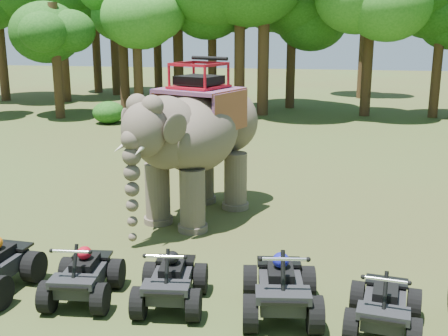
{
  "coord_description": "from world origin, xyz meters",
  "views": [
    {
      "loc": [
        2.07,
        -10.36,
        4.9
      ],
      "look_at": [
        0.0,
        1.2,
        1.9
      ],
      "focal_mm": 45.0,
      "sensor_mm": 36.0,
      "label": 1
    }
  ],
  "objects_px": {
    "atv_2": "(171,274)",
    "atv_3": "(281,279)",
    "atv_1": "(83,269)",
    "atv_4": "(385,298)",
    "elephant": "(198,140)"
  },
  "relations": [
    {
      "from": "atv_2",
      "to": "atv_3",
      "type": "bearing_deg",
      "value": -5.9
    },
    {
      "from": "atv_1",
      "to": "atv_2",
      "type": "height_order",
      "value": "atv_2"
    },
    {
      "from": "atv_1",
      "to": "atv_4",
      "type": "height_order",
      "value": "atv_1"
    },
    {
      "from": "atv_3",
      "to": "atv_4",
      "type": "relative_size",
      "value": 1.12
    },
    {
      "from": "atv_3",
      "to": "atv_4",
      "type": "xyz_separation_m",
      "value": [
        1.71,
        -0.26,
        -0.07
      ]
    },
    {
      "from": "elephant",
      "to": "atv_2",
      "type": "height_order",
      "value": "elephant"
    },
    {
      "from": "atv_2",
      "to": "atv_4",
      "type": "distance_m",
      "value": 3.68
    },
    {
      "from": "elephant",
      "to": "atv_4",
      "type": "xyz_separation_m",
      "value": [
        4.28,
        -5.14,
        -1.45
      ]
    },
    {
      "from": "atv_3",
      "to": "atv_4",
      "type": "distance_m",
      "value": 1.73
    },
    {
      "from": "elephant",
      "to": "atv_1",
      "type": "height_order",
      "value": "elephant"
    },
    {
      "from": "atv_1",
      "to": "atv_3",
      "type": "height_order",
      "value": "atv_3"
    },
    {
      "from": "elephant",
      "to": "atv_2",
      "type": "distance_m",
      "value": 5.14
    },
    {
      "from": "elephant",
      "to": "atv_4",
      "type": "distance_m",
      "value": 6.85
    },
    {
      "from": "elephant",
      "to": "atv_1",
      "type": "relative_size",
      "value": 3.03
    },
    {
      "from": "atv_2",
      "to": "atv_4",
      "type": "xyz_separation_m",
      "value": [
        3.67,
        -0.25,
        -0.01
      ]
    }
  ]
}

